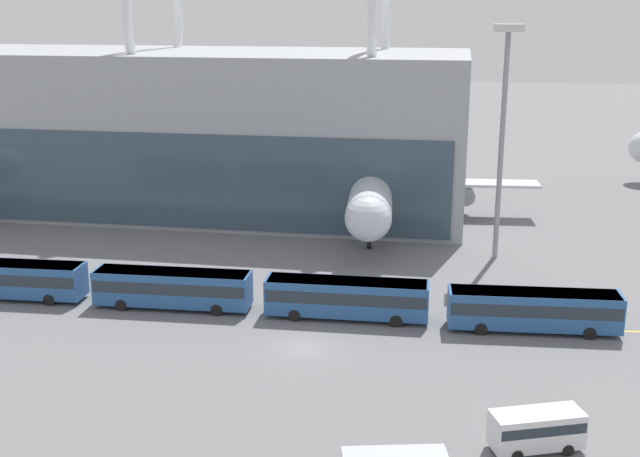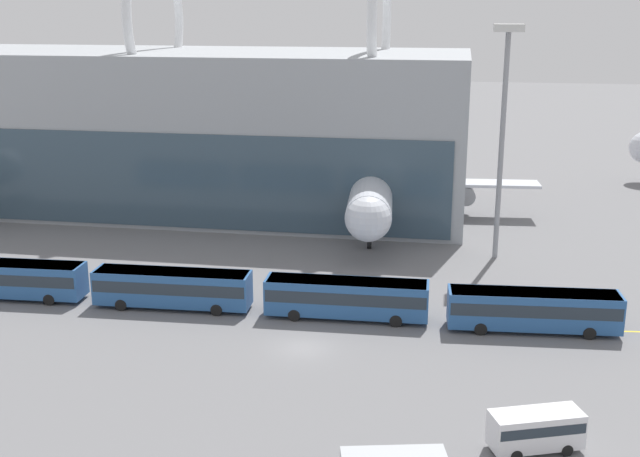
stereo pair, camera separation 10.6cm
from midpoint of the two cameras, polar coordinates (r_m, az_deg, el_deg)
The scene contains 10 objects.
ground_plane at distance 60.99m, azimuth -1.16°, elevation -8.48°, with size 440.00×440.00×0.00m, color slate.
airliner_at_gate_far at distance 97.48m, azimuth 3.86°, elevation 3.78°, with size 39.90×43.43×15.24m.
shuttle_bus_0 at distance 75.24m, azimuth -21.18°, elevation -3.26°, with size 13.45×3.36×3.26m.
shuttle_bus_1 at distance 69.11m, azimuth -10.41°, elevation -4.07°, with size 13.43×3.24×3.26m.
shuttle_bus_2 at distance 65.80m, azimuth 1.94°, elevation -4.83°, with size 13.41×3.13×3.26m.
shuttle_bus_3 at distance 65.47m, azimuth 14.99°, elevation -5.49°, with size 13.50×3.68×3.26m.
service_van_foreground at distance 49.16m, azimuth 15.16°, elevation -13.54°, with size 5.68×3.72×2.40m.
floodlight_mast at distance 80.53m, azimuth 13.06°, elevation 9.50°, with size 2.83×2.83×23.14m.
lane_stripe_0 at distance 68.63m, azimuth 21.82°, elevation -6.83°, with size 10.15×0.25×0.01m, color yellow.
lane_stripe_1 at distance 68.39m, azimuth 16.45°, elevation -6.40°, with size 7.76×0.25×0.01m, color yellow.
Camera 2 is at (10.86, -54.57, 24.97)m, focal length 45.00 mm.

